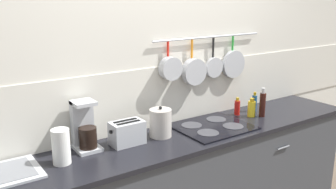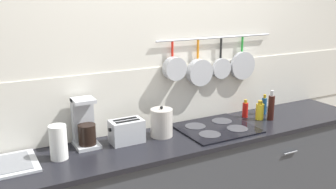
{
  "view_description": "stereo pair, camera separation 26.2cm",
  "coord_description": "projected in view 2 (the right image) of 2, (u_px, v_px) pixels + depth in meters",
  "views": [
    {
      "loc": [
        -1.58,
        -2.09,
        1.94
      ],
      "look_at": [
        -0.15,
        0.0,
        1.26
      ],
      "focal_mm": 40.0,
      "sensor_mm": 36.0,
      "label": 1
    },
    {
      "loc": [
        -1.36,
        -2.23,
        1.94
      ],
      "look_at": [
        -0.15,
        0.0,
        1.26
      ],
      "focal_mm": 40.0,
      "sensor_mm": 36.0,
      "label": 2
    }
  ],
  "objects": [
    {
      "name": "bottle_sesame_oil",
      "position": [
        245.0,
        109.0,
        3.19
      ],
      "size": [
        0.05,
        0.05,
        0.15
      ],
      "color": "red",
      "rests_on": "countertop"
    },
    {
      "name": "bottle_vinegar",
      "position": [
        264.0,
        105.0,
        3.27
      ],
      "size": [
        0.04,
        0.04,
        0.18
      ],
      "color": "navy",
      "rests_on": "countertop"
    },
    {
      "name": "bottle_dish_soap",
      "position": [
        260.0,
        111.0,
        3.13
      ],
      "size": [
        0.07,
        0.07,
        0.16
      ],
      "color": "yellow",
      "rests_on": "countertop"
    },
    {
      "name": "wall_back",
      "position": [
        166.0,
        81.0,
        2.96
      ],
      "size": [
        7.2,
        0.16,
        2.6
      ],
      "color": "silver",
      "rests_on": "ground_plane"
    },
    {
      "name": "paper_towel_roll",
      "position": [
        58.0,
        142.0,
        2.37
      ],
      "size": [
        0.11,
        0.11,
        0.22
      ],
      "color": "white",
      "rests_on": "countertop"
    },
    {
      "name": "cooktop",
      "position": [
        216.0,
        128.0,
        2.93
      ],
      "size": [
        0.57,
        0.5,
        0.01
      ],
      "color": "black",
      "rests_on": "countertop"
    },
    {
      "name": "kettle",
      "position": [
        162.0,
        123.0,
        2.76
      ],
      "size": [
        0.16,
        0.16,
        0.23
      ],
      "color": "beige",
      "rests_on": "countertop"
    },
    {
      "name": "coffee_maker",
      "position": [
        85.0,
        126.0,
        2.58
      ],
      "size": [
        0.16,
        0.19,
        0.34
      ],
      "color": "#B7BABF",
      "rests_on": "countertop"
    },
    {
      "name": "bottle_cooking_wine",
      "position": [
        271.0,
        107.0,
        3.11
      ],
      "size": [
        0.05,
        0.05,
        0.25
      ],
      "color": "#33140F",
      "rests_on": "countertop"
    },
    {
      "name": "countertop",
      "position": [
        186.0,
        138.0,
        2.78
      ],
      "size": [
        3.26,
        0.57,
        0.03
      ],
      "color": "black",
      "rests_on": "cabinet_base"
    },
    {
      "name": "toaster",
      "position": [
        127.0,
        131.0,
        2.64
      ],
      "size": [
        0.25,
        0.14,
        0.17
      ],
      "color": "#B7BABF",
      "rests_on": "countertop"
    }
  ]
}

